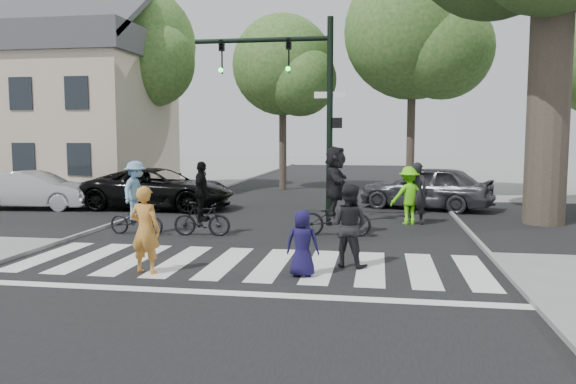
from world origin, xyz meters
name	(u,v)px	position (x,y,z in m)	size (l,w,h in m)	color
ground	(236,276)	(0.00, 0.00, 0.00)	(120.00, 120.00, 0.00)	gray
road_stem	(282,231)	(0.00, 5.00, 0.01)	(10.00, 70.00, 0.01)	black
road_cross	(297,216)	(0.00, 8.00, 0.01)	(70.00, 10.00, 0.01)	black
curb_left	(111,225)	(-5.05, 5.00, 0.05)	(0.10, 70.00, 0.10)	gray
curb_right	(471,235)	(5.05, 5.00, 0.05)	(0.10, 70.00, 0.10)	gray
crosswalk	(245,267)	(0.00, 0.66, 0.01)	(10.00, 3.85, 0.01)	silver
traffic_signal	(301,92)	(0.35, 6.20, 3.90)	(4.45, 0.29, 6.00)	black
bg_tree_0	(48,65)	(-13.74, 16.00, 6.14)	(5.46, 5.20, 8.97)	brown
bg_tree_1	(138,50)	(-8.70, 15.48, 6.65)	(6.09, 5.80, 9.80)	brown
bg_tree_2	(287,69)	(-1.76, 16.62, 5.78)	(5.04, 4.80, 8.40)	brown
bg_tree_3	(420,35)	(4.31, 15.27, 6.94)	(6.30, 6.00, 10.20)	brown
house	(69,110)	(-11.49, 13.98, 3.80)	(8.40, 8.10, 8.82)	beige
pedestrian_woman	(145,230)	(-1.76, -0.10, 0.84)	(0.62, 0.40, 1.69)	#CC8634
pedestrian_child	(302,243)	(1.24, 0.13, 0.63)	(0.62, 0.40, 1.27)	#16113D
pedestrian_adult	(349,226)	(2.05, 1.07, 0.84)	(0.82, 0.64, 1.68)	black
cyclist_left	(136,203)	(-3.72, 3.82, 0.86)	(1.61, 1.07, 1.97)	black
cyclist_mid	(202,206)	(-1.94, 3.93, 0.81)	(1.53, 0.93, 1.97)	black
cyclist_right	(335,196)	(1.51, 4.46, 1.06)	(1.89, 1.76, 2.37)	black
car_suv	(160,189)	(-5.13, 8.91, 0.74)	(2.45, 5.30, 1.47)	black
car_silver	(35,190)	(-9.53, 8.16, 0.69)	(1.45, 4.16, 1.37)	#B6B6BA
car_grey	(426,187)	(4.30, 10.44, 0.79)	(1.86, 4.63, 1.58)	#38393F
bystander_hivis	(409,196)	(3.52, 6.80, 0.86)	(1.12, 0.64, 1.73)	#61E610
bystander_dark	(417,193)	(3.75, 6.84, 0.93)	(0.68, 0.44, 1.86)	black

